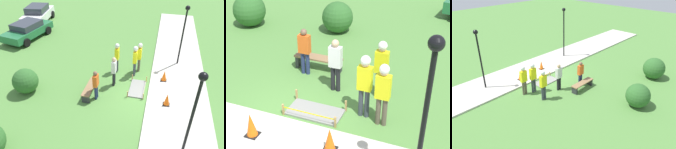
{
  "view_description": "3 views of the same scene",
  "coord_description": "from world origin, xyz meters",
  "views": [
    {
      "loc": [
        -9.09,
        -0.31,
        7.55
      ],
      "look_at": [
        0.74,
        2.1,
        0.73
      ],
      "focal_mm": 35.0,
      "sensor_mm": 36.0,
      "label": 1
    },
    {
      "loc": [
        4.37,
        -6.71,
        6.05
      ],
      "look_at": [
        1.23,
        1.19,
        1.11
      ],
      "focal_mm": 55.0,
      "sensor_mm": 36.0,
      "label": 2
    },
    {
      "loc": [
        9.47,
        10.57,
        7.23
      ],
      "look_at": [
        0.4,
        2.06,
        0.95
      ],
      "focal_mm": 35.0,
      "sensor_mm": 36.0,
      "label": 3
    }
  ],
  "objects": [
    {
      "name": "lamppost_far",
      "position": [
        -3.51,
        -1.62,
        2.75
      ],
      "size": [
        0.28,
        0.28,
        4.07
      ],
      "color": "black",
      "rests_on": "sidewalk"
    },
    {
      "name": "ground_plane",
      "position": [
        0.0,
        0.0,
        0.0
      ],
      "size": [
        60.0,
        60.0,
        0.0
      ],
      "primitive_type": "plane",
      "color": "#51843D"
    },
    {
      "name": "sidewalk",
      "position": [
        0.0,
        -1.58,
        0.05
      ],
      "size": [
        28.0,
        3.16,
        0.1
      ],
      "color": "#BCB7AD",
      "rests_on": "ground_plane"
    },
    {
      "name": "worker_trainee",
      "position": [
        2.65,
        0.83,
        1.16
      ],
      "size": [
        0.4,
        0.27,
        1.9
      ],
      "color": "brown",
      "rests_on": "ground_plane"
    },
    {
      "name": "traffic_cone_near_patch",
      "position": [
        -0.34,
        -1.0,
        0.44
      ],
      "size": [
        0.34,
        0.34,
        0.68
      ],
      "color": "black",
      "rests_on": "sidewalk"
    },
    {
      "name": "wet_concrete_patch",
      "position": [
        0.72,
        0.62,
        0.04
      ],
      "size": [
        1.68,
        0.89,
        0.37
      ],
      "color": "gray",
      "rests_on": "ground_plane"
    },
    {
      "name": "worker_assistant",
      "position": [
        2.25,
        2.15,
        1.17
      ],
      "size": [
        0.4,
        0.28,
        1.92
      ],
      "color": "#383D47",
      "rests_on": "ground_plane"
    },
    {
      "name": "park_bench",
      "position": [
        -0.27,
        3.07,
        0.35
      ],
      "size": [
        1.74,
        0.44,
        0.49
      ],
      "color": "#2D2D33",
      "rests_on": "ground_plane"
    },
    {
      "name": "parked_car_green",
      "position": [
        5.43,
        10.25,
        0.72
      ],
      "size": [
        4.44,
        2.63,
        1.36
      ],
      "rotation": [
        0.0,
        0.0,
        -0.17
      ],
      "color": "#236B3D",
      "rests_on": "ground_plane"
    },
    {
      "name": "bystander_in_gray_shirt",
      "position": [
        0.82,
        2.0,
        1.02
      ],
      "size": [
        0.4,
        0.24,
        1.79
      ],
      "color": "black",
      "rests_on": "ground_plane"
    },
    {
      "name": "shrub_rounded_mid",
      "position": [
        -0.91,
        6.51,
        0.68
      ],
      "size": [
        1.37,
        1.37,
        1.37
      ],
      "color": "#2D6028",
      "rests_on": "ground_plane"
    },
    {
      "name": "lamppost_near",
      "position": [
        3.99,
        -1.56,
        2.6
      ],
      "size": [
        0.28,
        0.28,
        3.8
      ],
      "color": "black",
      "rests_on": "sidewalk"
    },
    {
      "name": "bystander_in_orange_shirt",
      "position": [
        -0.57,
        2.63,
        0.95
      ],
      "size": [
        0.4,
        0.22,
        1.68
      ],
      "color": "navy",
      "rests_on": "ground_plane"
    },
    {
      "name": "parked_car_white",
      "position": [
        8.95,
        11.32,
        0.81
      ],
      "size": [
        4.41,
        2.6,
        1.57
      ],
      "rotation": [
        0.0,
        0.0,
        0.16
      ],
      "color": "white",
      "rests_on": "ground_plane"
    },
    {
      "name": "worker_supervisor",
      "position": [
        2.08,
        1.02,
        1.19
      ],
      "size": [
        0.4,
        0.28,
        1.95
      ],
      "color": "#383D47",
      "rests_on": "ground_plane"
    },
    {
      "name": "traffic_cone_far_patch",
      "position": [
        1.78,
        -0.77,
        0.43
      ],
      "size": [
        0.34,
        0.34,
        0.67
      ],
      "color": "black",
      "rests_on": "sidewalk"
    }
  ]
}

